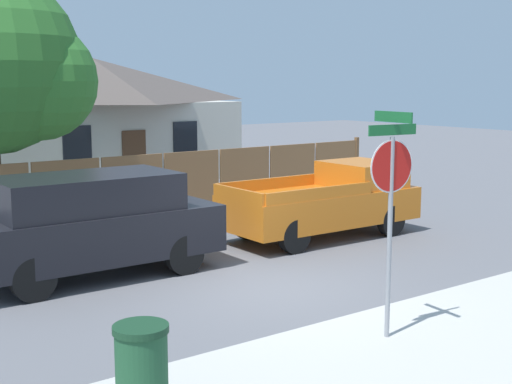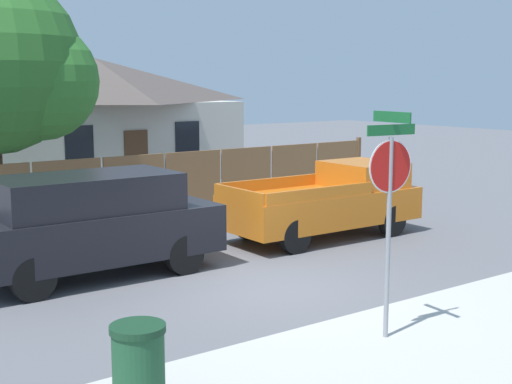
# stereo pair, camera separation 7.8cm
# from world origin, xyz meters

# --- Properties ---
(ground_plane) EXTENTS (80.00, 80.00, 0.00)m
(ground_plane) POSITION_xyz_m (0.00, 0.00, 0.00)
(ground_plane) COLOR slate
(sidewalk_strip) EXTENTS (36.00, 3.20, 0.01)m
(sidewalk_strip) POSITION_xyz_m (0.00, -3.60, 0.00)
(sidewalk_strip) COLOR beige
(sidewalk_strip) RESTS_ON ground
(wooden_fence) EXTENTS (13.63, 0.12, 1.75)m
(wooden_fence) POSITION_xyz_m (3.34, 8.00, 0.82)
(wooden_fence) COLOR brown
(wooden_fence) RESTS_ON ground
(house) EXTENTS (9.96, 7.19, 4.56)m
(house) POSITION_xyz_m (3.75, 15.85, 2.36)
(house) COLOR beige
(house) RESTS_ON ground
(oak_tree) EXTENTS (4.97, 4.73, 6.52)m
(oak_tree) POSITION_xyz_m (-1.89, 8.79, 4.05)
(oak_tree) COLOR brown
(oak_tree) RESTS_ON ground
(red_suv) EXTENTS (4.76, 1.99, 1.96)m
(red_suv) POSITION_xyz_m (-2.22, 2.54, 1.06)
(red_suv) COLOR black
(red_suv) RESTS_ON ground
(orange_pickup) EXTENTS (4.84, 2.00, 1.73)m
(orange_pickup) POSITION_xyz_m (3.76, 2.54, 0.85)
(orange_pickup) COLOR orange
(orange_pickup) RESTS_ON ground
(stop_sign) EXTENTS (0.85, 0.76, 3.27)m
(stop_sign) POSITION_xyz_m (-0.13, -3.04, 2.21)
(stop_sign) COLOR gray
(stop_sign) RESTS_ON ground
(trash_bin) EXTENTS (0.62, 0.62, 1.06)m
(trash_bin) POSITION_xyz_m (-4.16, -3.17, 0.54)
(trash_bin) COLOR #1E4C2D
(trash_bin) RESTS_ON ground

